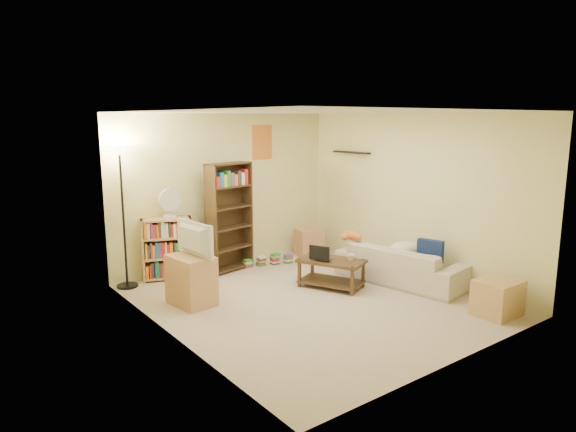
% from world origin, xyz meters
% --- Properties ---
extents(room, '(4.50, 4.54, 2.52)m').
position_xyz_m(room, '(0.00, 0.01, 1.62)').
color(room, beige).
rests_on(room, ground).
extents(sofa, '(2.17, 1.38, 0.56)m').
position_xyz_m(sofa, '(1.55, -0.20, 0.28)').
color(sofa, beige).
rests_on(sofa, ground).
extents(navy_pillow, '(0.20, 0.39, 0.33)m').
position_xyz_m(navy_pillow, '(1.71, -0.59, 0.54)').
color(navy_pillow, navy).
rests_on(navy_pillow, sofa).
extents(cream_blanket, '(0.52, 0.37, 0.22)m').
position_xyz_m(cream_blanket, '(1.68, -0.13, 0.48)').
color(cream_blanket, white).
rests_on(cream_blanket, sofa).
extents(tabby_cat, '(0.45, 0.21, 0.15)m').
position_xyz_m(tabby_cat, '(1.18, 0.49, 0.64)').
color(tabby_cat, orange).
rests_on(tabby_cat, sofa).
extents(coffee_table, '(0.86, 1.06, 0.41)m').
position_xyz_m(coffee_table, '(0.57, 0.26, 0.27)').
color(coffee_table, '#422D19').
rests_on(coffee_table, ground).
extents(laptop, '(0.42, 0.33, 0.03)m').
position_xyz_m(laptop, '(0.49, 0.35, 0.43)').
color(laptop, black).
rests_on(laptop, coffee_table).
extents(laptop_screen, '(0.14, 0.29, 0.21)m').
position_xyz_m(laptop_screen, '(0.37, 0.29, 0.54)').
color(laptop_screen, white).
rests_on(laptop_screen, laptop).
extents(mug, '(0.19, 0.19, 0.09)m').
position_xyz_m(mug, '(0.77, 0.07, 0.46)').
color(mug, white).
rests_on(mug, coffee_table).
extents(tv_remote, '(0.15, 0.16, 0.02)m').
position_xyz_m(tv_remote, '(0.54, 0.58, 0.42)').
color(tv_remote, black).
rests_on(tv_remote, coffee_table).
extents(tv_stand, '(0.51, 0.66, 0.66)m').
position_xyz_m(tv_stand, '(-1.37, 0.84, 0.33)').
color(tv_stand, tan).
rests_on(tv_stand, ground).
extents(television, '(0.79, 0.29, 0.44)m').
position_xyz_m(television, '(-1.37, 0.84, 0.88)').
color(television, black).
rests_on(television, tv_stand).
extents(tall_bookshelf, '(0.82, 0.41, 1.74)m').
position_xyz_m(tall_bookshelf, '(-0.16, 1.88, 0.92)').
color(tall_bookshelf, '#3F2C18').
rests_on(tall_bookshelf, ground).
extents(short_bookshelf, '(0.79, 0.54, 0.95)m').
position_xyz_m(short_bookshelf, '(-1.16, 2.05, 0.47)').
color(short_bookshelf, tan).
rests_on(short_bookshelf, ground).
extents(desk_fan, '(0.34, 0.19, 0.45)m').
position_xyz_m(desk_fan, '(-1.11, 2.00, 1.18)').
color(desk_fan, silver).
rests_on(desk_fan, short_bookshelf).
extents(floor_lamp, '(0.35, 0.35, 2.06)m').
position_xyz_m(floor_lamp, '(-1.80, 2.05, 1.64)').
color(floor_lamp, black).
rests_on(floor_lamp, ground).
extents(side_table, '(0.52, 0.52, 0.49)m').
position_xyz_m(side_table, '(1.42, 1.81, 0.24)').
color(side_table, '#B47C57').
rests_on(side_table, ground).
extents(end_cabinet, '(0.54, 0.45, 0.45)m').
position_xyz_m(end_cabinet, '(1.50, -1.80, 0.22)').
color(end_cabinet, tan).
rests_on(end_cabinet, ground).
extents(book_stacks, '(0.84, 0.33, 0.19)m').
position_xyz_m(book_stacks, '(0.50, 1.74, 0.08)').
color(book_stacks, red).
rests_on(book_stacks, ground).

